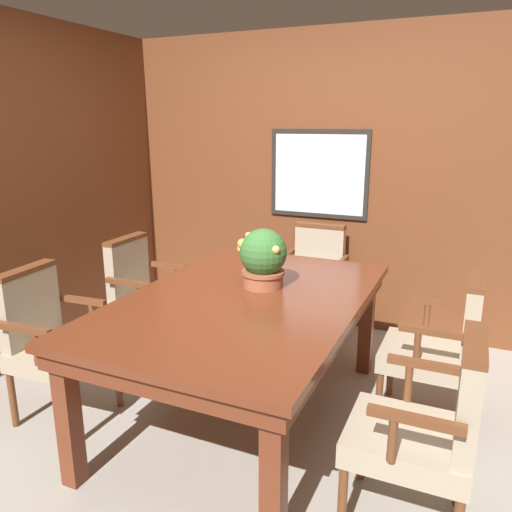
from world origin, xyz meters
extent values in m
plane|color=#A39E93|center=(0.00, 0.00, 0.00)|extent=(14.00, 14.00, 0.00)
cube|color=brown|center=(0.00, 1.94, 1.23)|extent=(7.20, 0.06, 2.45)
cube|color=white|center=(-0.10, 1.90, 1.30)|extent=(0.77, 0.01, 0.66)
cube|color=#282623|center=(-0.10, 1.90, 1.65)|extent=(0.84, 0.02, 0.04)
cube|color=#282623|center=(-0.10, 1.90, 0.95)|extent=(0.84, 0.02, 0.03)
cube|color=#282623|center=(-0.50, 1.90, 1.30)|extent=(0.03, 0.02, 0.66)
cube|color=#282623|center=(0.30, 1.90, 1.30)|extent=(0.04, 0.02, 0.66)
cube|color=maroon|center=(-0.54, -0.59, 0.36)|extent=(0.09, 0.09, 0.72)
cube|color=maroon|center=(0.51, -0.59, 0.36)|extent=(0.09, 0.09, 0.72)
cube|color=maroon|center=(-0.54, 1.13, 0.36)|extent=(0.09, 0.09, 0.72)
cube|color=maroon|center=(0.51, 1.13, 0.36)|extent=(0.09, 0.09, 0.72)
cube|color=maroon|center=(-0.01, 0.27, 0.68)|extent=(1.20, 1.87, 0.09)
cube|color=maroon|center=(-0.01, 0.27, 0.74)|extent=(1.26, 1.93, 0.04)
cylinder|color=brown|center=(0.74, 0.01, 0.17)|extent=(0.04, 0.04, 0.35)
cylinder|color=brown|center=(0.74, -0.38, 0.17)|extent=(0.04, 0.04, 0.35)
cylinder|color=brown|center=(1.19, 0.02, 0.17)|extent=(0.04, 0.04, 0.35)
cube|color=tan|center=(0.96, -0.18, 0.40)|extent=(0.51, 0.45, 0.11)
cube|color=tan|center=(1.18, -0.18, 0.67)|extent=(0.08, 0.41, 0.42)
cube|color=brown|center=(1.18, -0.18, 0.90)|extent=(0.09, 0.41, 0.03)
cylinder|color=brown|center=(0.92, 0.05, 0.56)|extent=(0.04, 0.04, 0.20)
cube|color=brown|center=(1.00, 0.05, 0.66)|extent=(0.36, 0.04, 0.04)
cylinder|color=brown|center=(0.93, -0.41, 0.56)|extent=(0.04, 0.04, 0.20)
cube|color=brown|center=(1.00, -0.41, 0.66)|extent=(0.36, 0.04, 0.04)
cylinder|color=brown|center=(0.73, 0.88, 0.17)|extent=(0.04, 0.04, 0.35)
cylinder|color=brown|center=(0.73, 0.49, 0.17)|extent=(0.04, 0.04, 0.35)
cylinder|color=brown|center=(1.18, 0.88, 0.17)|extent=(0.04, 0.04, 0.35)
cylinder|color=brown|center=(1.18, 0.49, 0.17)|extent=(0.04, 0.04, 0.35)
cube|color=tan|center=(0.96, 0.69, 0.40)|extent=(0.51, 0.45, 0.11)
cube|color=tan|center=(1.17, 0.69, 0.67)|extent=(0.08, 0.41, 0.42)
cube|color=brown|center=(1.17, 0.69, 0.90)|extent=(0.09, 0.41, 0.03)
cylinder|color=brown|center=(0.92, 0.92, 0.56)|extent=(0.04, 0.04, 0.20)
cube|color=brown|center=(1.00, 0.92, 0.66)|extent=(0.36, 0.04, 0.04)
cylinder|color=brown|center=(0.92, 0.45, 0.56)|extent=(0.04, 0.04, 0.20)
cube|color=brown|center=(0.99, 0.45, 0.66)|extent=(0.36, 0.04, 0.04)
cylinder|color=brown|center=(-0.75, -0.33, 0.17)|extent=(0.04, 0.04, 0.35)
cylinder|color=brown|center=(-0.78, 0.05, 0.17)|extent=(0.04, 0.04, 0.35)
cylinder|color=brown|center=(-1.20, -0.37, 0.17)|extent=(0.04, 0.04, 0.35)
cylinder|color=brown|center=(-1.23, 0.02, 0.17)|extent=(0.04, 0.04, 0.35)
cube|color=tan|center=(-0.99, -0.16, 0.40)|extent=(0.54, 0.48, 0.11)
cube|color=tan|center=(-1.21, -0.17, 0.67)|extent=(0.11, 0.42, 0.42)
cube|color=brown|center=(-1.21, -0.17, 0.90)|extent=(0.12, 0.42, 0.03)
cylinder|color=brown|center=(-0.94, -0.39, 0.56)|extent=(0.04, 0.04, 0.20)
cube|color=brown|center=(-1.01, -0.39, 0.66)|extent=(0.36, 0.06, 0.04)
cylinder|color=brown|center=(-0.97, 0.08, 0.56)|extent=(0.04, 0.04, 0.20)
cube|color=brown|center=(-1.05, 0.07, 0.66)|extent=(0.36, 0.06, 0.04)
cylinder|color=brown|center=(-0.74, 0.51, 0.17)|extent=(0.04, 0.04, 0.35)
cylinder|color=brown|center=(-0.74, 0.90, 0.17)|extent=(0.04, 0.04, 0.35)
cylinder|color=brown|center=(-1.19, 0.51, 0.17)|extent=(0.04, 0.04, 0.35)
cylinder|color=brown|center=(-1.19, 0.90, 0.17)|extent=(0.04, 0.04, 0.35)
cube|color=tan|center=(-0.96, 0.71, 0.40)|extent=(0.51, 0.45, 0.11)
cube|color=tan|center=(-1.18, 0.70, 0.67)|extent=(0.08, 0.41, 0.42)
cube|color=brown|center=(-1.18, 0.70, 0.90)|extent=(0.09, 0.41, 0.03)
cylinder|color=brown|center=(-0.92, 0.47, 0.56)|extent=(0.04, 0.04, 0.20)
cube|color=brown|center=(-1.00, 0.47, 0.66)|extent=(0.36, 0.04, 0.04)
cylinder|color=brown|center=(-0.93, 0.94, 0.56)|extent=(0.04, 0.04, 0.20)
cube|color=brown|center=(-1.00, 0.94, 0.66)|extent=(0.36, 0.04, 0.04)
cylinder|color=brown|center=(-0.23, 1.32, 0.17)|extent=(0.04, 0.04, 0.35)
cylinder|color=brown|center=(0.16, 1.32, 0.17)|extent=(0.04, 0.04, 0.35)
cylinder|color=brown|center=(-0.22, 1.77, 0.17)|extent=(0.04, 0.04, 0.35)
cylinder|color=brown|center=(0.17, 1.76, 0.17)|extent=(0.04, 0.04, 0.35)
cube|color=tan|center=(-0.03, 1.54, 0.40)|extent=(0.45, 0.51, 0.11)
cube|color=tan|center=(-0.03, 1.76, 0.67)|extent=(0.41, 0.08, 0.42)
cube|color=brown|center=(-0.03, 1.76, 0.90)|extent=(0.41, 0.09, 0.03)
cylinder|color=brown|center=(-0.26, 1.51, 0.56)|extent=(0.04, 0.04, 0.20)
cube|color=brown|center=(-0.26, 1.58, 0.66)|extent=(0.04, 0.36, 0.04)
cylinder|color=brown|center=(0.20, 1.50, 0.56)|extent=(0.04, 0.04, 0.20)
cube|color=brown|center=(0.20, 1.58, 0.66)|extent=(0.04, 0.36, 0.04)
cylinder|color=#9E5638|center=(0.01, 0.47, 0.82)|extent=(0.24, 0.24, 0.10)
cylinder|color=#9E5638|center=(0.01, 0.47, 0.86)|extent=(0.26, 0.26, 0.02)
sphere|color=#387033|center=(0.01, 0.47, 0.98)|extent=(0.28, 0.28, 0.28)
sphere|color=gold|center=(0.03, 0.60, 0.98)|extent=(0.05, 0.05, 0.05)
sphere|color=gold|center=(-0.11, 0.43, 1.03)|extent=(0.06, 0.06, 0.06)
sphere|color=#E3B75B|center=(0.12, 0.40, 1.02)|extent=(0.05, 0.05, 0.05)
sphere|color=#E9A84B|center=(-0.04, 0.55, 1.08)|extent=(0.04, 0.04, 0.04)
sphere|color=#DFC14D|center=(-0.12, 0.45, 0.99)|extent=(0.05, 0.05, 0.05)
sphere|color=#E0AD4F|center=(-0.08, 0.46, 1.08)|extent=(0.04, 0.04, 0.04)
camera|label=1|loc=(1.13, -2.13, 1.72)|focal=35.00mm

